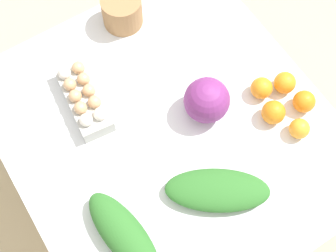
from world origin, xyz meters
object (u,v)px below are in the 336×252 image
object	(u,v)px
egg_carton	(84,97)
orange_1	(273,112)
greens_bunch_kale	(124,234)
paper_bag	(122,11)
orange_0	(285,83)
orange_4	(304,101)
cabbage_purple	(207,100)
greens_bunch_scallion	(217,190)
orange_3	(262,88)
orange_2	(299,129)

from	to	relation	value
egg_carton	orange_1	size ratio (longest dim) A/B	3.66
greens_bunch_kale	orange_1	distance (m)	0.63
orange_1	paper_bag	bearing A→B (deg)	20.03
orange_0	orange_4	world-z (taller)	same
egg_carton	orange_4	world-z (taller)	egg_carton
cabbage_purple	orange_1	distance (m)	0.23
greens_bunch_scallion	orange_3	size ratio (longest dim) A/B	4.36
orange_4	orange_1	bearing A→B (deg)	78.77
cabbage_purple	orange_0	world-z (taller)	cabbage_purple
cabbage_purple	orange_2	world-z (taller)	cabbage_purple
orange_2	orange_3	bearing A→B (deg)	4.83
orange_1	orange_2	distance (m)	0.10
orange_4	greens_bunch_kale	bearing A→B (deg)	94.55
paper_bag	greens_bunch_kale	distance (m)	0.80
orange_0	orange_2	size ratio (longest dim) A/B	1.11
paper_bag	orange_0	distance (m)	0.63
greens_bunch_scallion	orange_2	xyz separation A→B (m)	(0.03, -0.35, 0.00)
orange_3	orange_1	bearing A→B (deg)	166.47
orange_0	orange_1	xyz separation A→B (m)	(-0.07, 0.10, 0.00)
egg_carton	greens_bunch_scallion	xyz separation A→B (m)	(-0.50, -0.20, -0.01)
paper_bag	greens_bunch_scallion	size ratio (longest dim) A/B	0.45
paper_bag	orange_2	distance (m)	0.75
greens_bunch_scallion	orange_0	bearing A→B (deg)	-65.46
greens_bunch_scallion	greens_bunch_kale	bearing A→B (deg)	83.27
cabbage_purple	paper_bag	world-z (taller)	cabbage_purple
greens_bunch_kale	greens_bunch_scallion	bearing A→B (deg)	-96.73
paper_bag	orange_4	world-z (taller)	paper_bag
greens_bunch_scallion	orange_1	size ratio (longest dim) A/B	4.09
orange_2	cabbage_purple	bearing A→B (deg)	42.51
orange_4	paper_bag	bearing A→B (deg)	27.89
greens_bunch_kale	orange_1	xyz separation A→B (m)	(0.08, -0.62, -0.00)
egg_carton	orange_3	xyz separation A→B (m)	(-0.29, -0.53, -0.01)
greens_bunch_kale	orange_3	world-z (taller)	greens_bunch_kale
egg_carton	orange_3	size ratio (longest dim) A/B	3.89
orange_2	egg_carton	bearing A→B (deg)	48.83
orange_1	orange_2	xyz separation A→B (m)	(-0.09, -0.04, -0.01)
orange_1	orange_3	xyz separation A→B (m)	(0.10, -0.02, -0.00)
egg_carton	orange_1	world-z (taller)	egg_carton
egg_carton	greens_bunch_kale	distance (m)	0.48
cabbage_purple	paper_bag	xyz separation A→B (m)	(0.47, 0.05, -0.02)
greens_bunch_scallion	orange_0	world-z (taller)	orange_0
orange_0	orange_4	xyz separation A→B (m)	(-0.09, -0.01, -0.00)
greens_bunch_kale	orange_0	size ratio (longest dim) A/B	4.12
paper_bag	orange_3	distance (m)	0.57
greens_bunch_scallion	orange_0	xyz separation A→B (m)	(0.19, -0.41, 0.01)
paper_bag	orange_4	size ratio (longest dim) A/B	1.94
orange_3	orange_4	size ratio (longest dim) A/B	0.99
egg_carton	greens_bunch_kale	world-z (taller)	egg_carton
paper_bag	greens_bunch_scallion	distance (m)	0.74
egg_carton	greens_bunch_scallion	size ratio (longest dim) A/B	0.89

